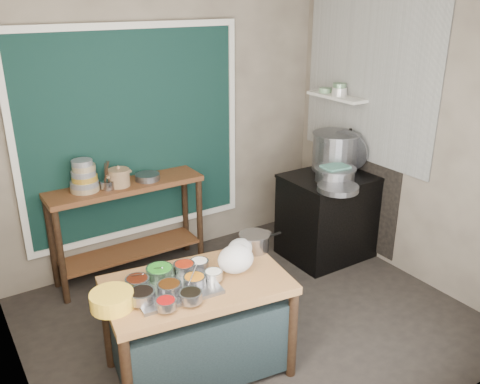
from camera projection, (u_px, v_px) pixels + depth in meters
floor at (250, 321)px, 4.32m from camera, size 3.50×3.00×0.02m
back_wall at (166, 123)px, 4.99m from camera, size 3.50×0.02×2.80m
right_wall at (409, 132)px, 4.69m from camera, size 0.02×3.00×2.80m
curtain_panel at (134, 134)px, 4.80m from camera, size 2.10×0.02×1.90m
curtain_frame at (135, 134)px, 4.79m from camera, size 2.22×0.03×2.02m
tile_panel at (368, 75)px, 4.94m from camera, size 0.02×1.70×1.70m
soot_patch at (352, 182)px, 5.45m from camera, size 0.01×1.30×1.30m
wall_shelf at (337, 97)px, 5.22m from camera, size 0.22×0.70×0.03m
prep_table at (199, 327)px, 3.62m from camera, size 1.34×0.89×0.75m
back_counter at (129, 230)px, 4.87m from camera, size 1.45×0.40×0.95m
stove_block at (329, 217)px, 5.27m from camera, size 0.90×0.68×0.85m
stove_top at (332, 177)px, 5.11m from camera, size 0.92×0.69×0.03m
condiment_tray at (175, 289)px, 3.38m from camera, size 0.58×0.44×0.02m
condiment_bowls at (171, 282)px, 3.37m from camera, size 0.66×0.54×0.08m
yellow_basin at (112, 300)px, 3.18m from camera, size 0.32×0.32×0.11m
saucepan at (254, 242)px, 3.89m from camera, size 0.25×0.25×0.13m
plastic_bag_a at (236, 259)px, 3.57m from camera, size 0.28×0.24×0.20m
plastic_bag_b at (240, 248)px, 3.79m from camera, size 0.23×0.20×0.14m
bowl_stack at (84, 177)px, 4.48m from camera, size 0.26×0.26×0.29m
utensil_cup at (108, 185)px, 4.56m from camera, size 0.16×0.16×0.08m
ceramic_crock at (119, 179)px, 4.62m from camera, size 0.25×0.25×0.14m
wide_bowl at (147, 177)px, 4.78m from camera, size 0.30×0.30×0.06m
stock_pot at (335, 152)px, 5.21m from camera, size 0.63×0.63×0.39m
pot_lid at (348, 150)px, 5.19m from camera, size 0.23×0.46×0.44m
steamer at (335, 174)px, 4.95m from camera, size 0.48×0.48×0.13m
green_cloth at (336, 167)px, 4.92m from camera, size 0.26×0.21×0.02m
shallow_pan at (338, 188)px, 4.71m from camera, size 0.42×0.42×0.05m
shelf_bowl_stack at (340, 90)px, 5.17m from camera, size 0.16×0.16×0.13m
shelf_bowl_green at (325, 90)px, 5.35m from camera, size 0.17×0.17×0.05m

